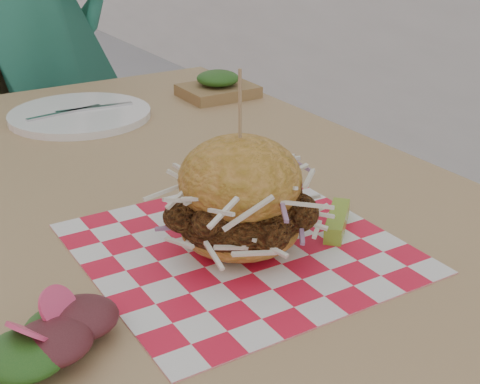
{
  "coord_description": "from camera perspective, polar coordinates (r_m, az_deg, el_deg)",
  "views": [
    {
      "loc": [
        -0.15,
        -0.89,
        1.14
      ],
      "look_at": [
        0.22,
        -0.28,
        0.82
      ],
      "focal_mm": 50.0,
      "sensor_mm": 36.0,
      "label": 1
    }
  ],
  "objects": [
    {
      "name": "patio_table",
      "position": [
        1.06,
        -6.91,
        -2.69
      ],
      "size": [
        0.8,
        1.2,
        0.75
      ],
      "color": "tan",
      "rests_on": "ground"
    },
    {
      "name": "patio_chair",
      "position": [
        1.93,
        -19.53,
        4.74
      ],
      "size": [
        0.54,
        0.54,
        0.95
      ],
      "rotation": [
        0.0,
        0.0,
        0.33
      ],
      "color": "tan",
      "rests_on": "ground"
    },
    {
      "name": "sandwich",
      "position": [
        0.79,
        -0.0,
        -0.81
      ],
      "size": [
        0.19,
        0.19,
        0.22
      ],
      "color": "#C08536",
      "rests_on": "paper_liner"
    },
    {
      "name": "side_salad",
      "position": [
        0.66,
        -15.75,
        -12.09
      ],
      "size": [
        0.14,
        0.14,
        0.05
      ],
      "color": "#3F1419",
      "rests_on": "patio_table"
    },
    {
      "name": "paper_liner",
      "position": [
        0.81,
        -0.0,
        -4.77
      ],
      "size": [
        0.36,
        0.36,
        0.0
      ],
      "primitive_type": "cube",
      "color": "red",
      "rests_on": "patio_table"
    },
    {
      "name": "place_setting",
      "position": [
        1.33,
        -13.49,
        6.44
      ],
      "size": [
        0.27,
        0.27,
        0.02
      ],
      "color": "white",
      "rests_on": "patio_table"
    },
    {
      "name": "pickle_spear",
      "position": [
        0.86,
        8.29,
        -2.46
      ],
      "size": [
        0.08,
        0.08,
        0.02
      ],
      "primitive_type": "cube",
      "rotation": [
        0.0,
        0.0,
        0.77
      ],
      "color": "#8EAC31",
      "rests_on": "paper_liner"
    },
    {
      "name": "kraft_tray",
      "position": [
        1.43,
        -1.9,
        9.0
      ],
      "size": [
        0.15,
        0.12,
        0.06
      ],
      "color": "olive",
      "rests_on": "patio_table"
    }
  ]
}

